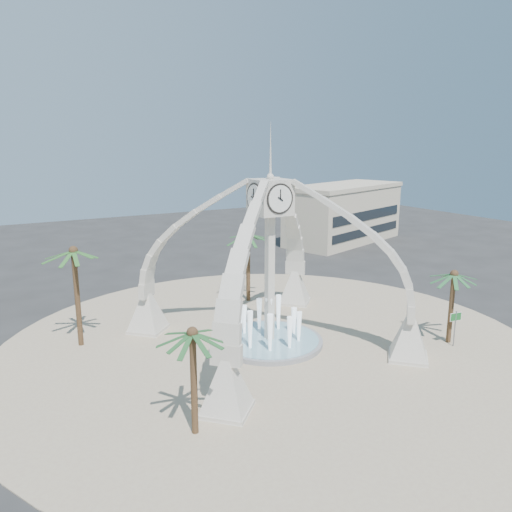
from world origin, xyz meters
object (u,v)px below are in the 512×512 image
clock_tower (270,260)px  palm_east (454,275)px  palm_south (192,334)px  fountain (269,340)px  palm_west (73,252)px  street_sign (455,321)px  palm_north (248,235)px

clock_tower → palm_east: size_ratio=2.94×
palm_south → fountain: bearing=40.8°
palm_west → street_sign: size_ratio=2.88×
fountain → palm_south: palm_south is taller
clock_tower → fountain: 6.20m
palm_east → palm_north: bearing=116.9°
clock_tower → palm_west: 14.07m
clock_tower → palm_south: (-9.44, -8.14, -0.97)m
palm_east → palm_west: palm_west is taller
palm_west → palm_south: size_ratio=1.27×
fountain → palm_west: 15.63m
fountain → street_sign: bearing=-31.8°
fountain → palm_north: size_ratio=1.10×
palm_west → palm_north: bearing=11.0°
palm_west → fountain: bearing=-28.6°
fountain → palm_west: size_ratio=1.00×
palm_east → palm_north: (-8.27, 16.34, 1.08)m
clock_tower → palm_north: size_ratio=2.47×
clock_tower → palm_west: clock_tower is taller
fountain → street_sign: fountain is taller
clock_tower → palm_west: size_ratio=2.23×
palm_west → street_sign: bearing=-30.2°
palm_east → palm_south: palm_south is taller
palm_north → palm_east: bearing=-63.1°
palm_north → palm_west: bearing=-169.0°
palm_east → palm_south: 21.40m
clock_tower → palm_north: clock_tower is taller
palm_north → palm_south: bearing=-126.0°
clock_tower → palm_south: clock_tower is taller
clock_tower → palm_east: clock_tower is taller
fountain → street_sign: (11.60, -7.19, 1.70)m
palm_west → palm_east: bearing=-28.6°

